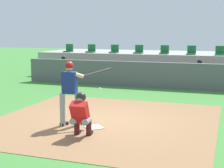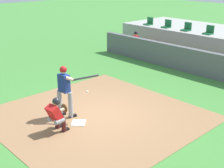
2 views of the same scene
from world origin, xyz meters
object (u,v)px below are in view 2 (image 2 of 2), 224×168
home_plate (79,123)px  catcher_crouched (57,113)px  stadium_seat_2 (187,28)px  batter_at_plate (65,88)px  dugout_player_0 (134,42)px  stadium_seat_3 (209,32)px  stadium_seat_1 (167,25)px  stadium_seat_0 (149,23)px

home_plate → catcher_crouched: (-0.02, -0.77, 0.59)m
catcher_crouched → stadium_seat_2: stadium_seat_2 is taller
home_plate → batter_at_plate: bearing=179.4°
batter_at_plate → dugout_player_0: 9.30m
dugout_player_0 → stadium_seat_3: bearing=28.7°
dugout_player_0 → stadium_seat_2: bearing=41.9°
home_plate → dugout_player_0: (-5.15, 8.14, 0.65)m
stadium_seat_1 → stadium_seat_2: (1.44, 0.00, 0.00)m
batter_at_plate → stadium_seat_1: stadium_seat_1 is taller
catcher_crouched → home_plate: bearing=88.3°
stadium_seat_3 → home_plate: bearing=-81.9°
stadium_seat_1 → stadium_seat_0: bearing=180.0°
stadium_seat_2 → stadium_seat_0: bearing=180.0°
catcher_crouched → stadium_seat_3: size_ratio=3.15×
stadium_seat_1 → stadium_seat_3: 2.89m
batter_at_plate → stadium_seat_1: (-3.66, 10.17, 0.50)m
stadium_seat_1 → stadium_seat_3: bearing=0.0°
batter_at_plate → stadium_seat_3: 10.21m
stadium_seat_0 → dugout_player_0: bearing=-73.0°
home_plate → stadium_seat_1: (-4.33, 10.18, 1.51)m
dugout_player_0 → stadium_seat_1: (0.82, 2.03, 0.86)m
stadium_seat_0 → batter_at_plate: bearing=-63.4°
home_plate → batter_at_plate: (-0.67, 0.01, 1.01)m
stadium_seat_2 → stadium_seat_3: size_ratio=1.00×
stadium_seat_2 → stadium_seat_1: bearing=180.0°
home_plate → stadium_seat_1: size_ratio=0.92×
home_plate → stadium_seat_3: (-1.44, 10.18, 1.51)m
batter_at_plate → stadium_seat_2: 10.42m
stadium_seat_1 → stadium_seat_2: 1.44m
catcher_crouched → stadium_seat_2: (-2.87, 10.95, 0.93)m
stadium_seat_3 → catcher_crouched: bearing=-82.6°
home_plate → stadium_seat_3: 10.39m
batter_at_plate → catcher_crouched: bearing=-50.0°
batter_at_plate → stadium_seat_1: bearing=109.8°
home_plate → stadium_seat_3: size_ratio=0.92×
stadium_seat_1 → stadium_seat_2: bearing=0.0°
home_plate → catcher_crouched: size_ratio=0.29×
home_plate → stadium_seat_2: size_ratio=0.92×
batter_at_plate → stadium_seat_2: size_ratio=3.76×
stadium_seat_0 → stadium_seat_2: bearing=0.0°
stadium_seat_0 → catcher_crouched: bearing=-62.3°
batter_at_plate → stadium_seat_0: size_ratio=3.76×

